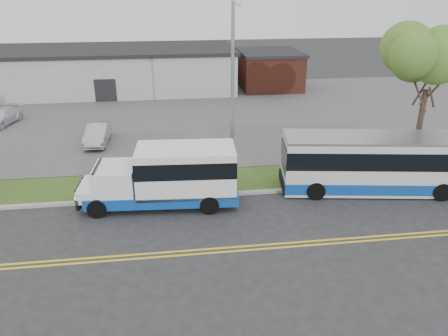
{
  "coord_description": "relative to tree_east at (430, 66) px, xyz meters",
  "views": [
    {
      "loc": [
        -0.48,
        -19.42,
        10.35
      ],
      "look_at": [
        2.31,
        1.04,
        1.6
      ],
      "focal_mm": 35.0,
      "sensor_mm": 36.0,
      "label": 1
    }
  ],
  "objects": [
    {
      "name": "grocery_bag_right",
      "position": [
        -15.69,
        -0.85,
        -5.94
      ],
      "size": [
        0.32,
        0.32,
        0.32
      ],
      "primitive_type": "sphere",
      "color": "white",
      "rests_on": "verge"
    },
    {
      "name": "curb",
      "position": [
        -14.0,
        -1.9,
        -6.13
      ],
      "size": [
        80.0,
        0.3,
        0.15
      ],
      "primitive_type": "cube",
      "color": "#9E9B93",
      "rests_on": "ground"
    },
    {
      "name": "commercial_building",
      "position": [
        -20.0,
        24.0,
        -4.02
      ],
      "size": [
        25.4,
        10.4,
        4.35
      ],
      "color": "#9E9E99",
      "rests_on": "ground"
    },
    {
      "name": "parked_car_a",
      "position": [
        -19.28,
        7.19,
        -5.44
      ],
      "size": [
        1.59,
        4.09,
        1.33
      ],
      "primitive_type": "imported",
      "rotation": [
        0.0,
        0.0,
        -0.05
      ],
      "color": "#A0A3A7",
      "rests_on": "parking_lot"
    },
    {
      "name": "lane_line_north",
      "position": [
        -14.0,
        -6.85,
        -6.2
      ],
      "size": [
        70.0,
        0.12,
        0.01
      ],
      "primitive_type": "cube",
      "color": "yellow",
      "rests_on": "ground"
    },
    {
      "name": "parked_car_b",
      "position": [
        -27.32,
        12.69,
        -5.5
      ],
      "size": [
        2.66,
        4.46,
        1.21
      ],
      "primitive_type": "imported",
      "rotation": [
        0.0,
        0.0,
        -0.24
      ],
      "color": "silver",
      "rests_on": "parking_lot"
    },
    {
      "name": "grocery_bag_left",
      "position": [
        -16.29,
        -1.35,
        -5.94
      ],
      "size": [
        0.32,
        0.32,
        0.32
      ],
      "primitive_type": "sphere",
      "color": "white",
      "rests_on": "verge"
    },
    {
      "name": "tree_east",
      "position": [
        0.0,
        0.0,
        0.0
      ],
      "size": [
        5.2,
        5.2,
        8.33
      ],
      "color": "#33281C",
      "rests_on": "verge"
    },
    {
      "name": "ground",
      "position": [
        -14.0,
        -3.0,
        -6.2
      ],
      "size": [
        140.0,
        140.0,
        0.0
      ],
      "primitive_type": "plane",
      "color": "#28282B",
      "rests_on": "ground"
    },
    {
      "name": "verge",
      "position": [
        -14.0,
        -0.1,
        -6.15
      ],
      "size": [
        80.0,
        3.3,
        0.1
      ],
      "primitive_type": "cube",
      "color": "#35541C",
      "rests_on": "ground"
    },
    {
      "name": "lane_line_south",
      "position": [
        -14.0,
        -7.15,
        -6.2
      ],
      "size": [
        70.0,
        0.12,
        0.01
      ],
      "primitive_type": "cube",
      "color": "yellow",
      "rests_on": "ground"
    },
    {
      "name": "shuttle_bus",
      "position": [
        -14.43,
        -2.45,
        -4.6
      ],
      "size": [
        8.01,
        3.09,
        3.01
      ],
      "rotation": [
        0.0,
        0.0,
        -0.07
      ],
      "color": "#0E419B",
      "rests_on": "ground"
    },
    {
      "name": "transit_bus",
      "position": [
        -3.03,
        -2.4,
        -4.66
      ],
      "size": [
        11.29,
        4.17,
        3.06
      ],
      "rotation": [
        0.0,
        0.0,
        -0.15
      ],
      "color": "silver",
      "rests_on": "ground"
    },
    {
      "name": "streetlight_near",
      "position": [
        -11.0,
        -0.27,
        -0.97
      ],
      "size": [
        0.35,
        1.53,
        9.5
      ],
      "color": "gray",
      "rests_on": "verge"
    },
    {
      "name": "pedestrian",
      "position": [
        -15.99,
        -1.1,
        -5.1
      ],
      "size": [
        0.85,
        0.69,
        2.01
      ],
      "primitive_type": "imported",
      "rotation": [
        0.0,
        0.0,
        3.46
      ],
      "color": "black",
      "rests_on": "verge"
    },
    {
      "name": "brick_wing",
      "position": [
        -3.5,
        23.0,
        -4.24
      ],
      "size": [
        6.3,
        7.3,
        3.9
      ],
      "color": "brown",
      "rests_on": "ground"
    },
    {
      "name": "parking_lot",
      "position": [
        -14.0,
        14.0,
        -6.15
      ],
      "size": [
        80.0,
        25.0,
        0.1
      ],
      "primitive_type": "cube",
      "color": "#4C4C4F",
      "rests_on": "ground"
    }
  ]
}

